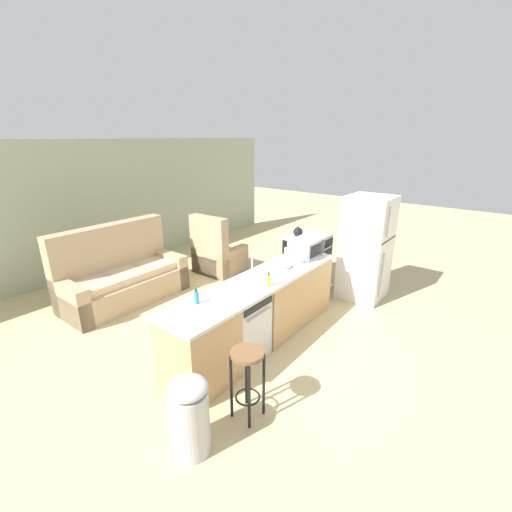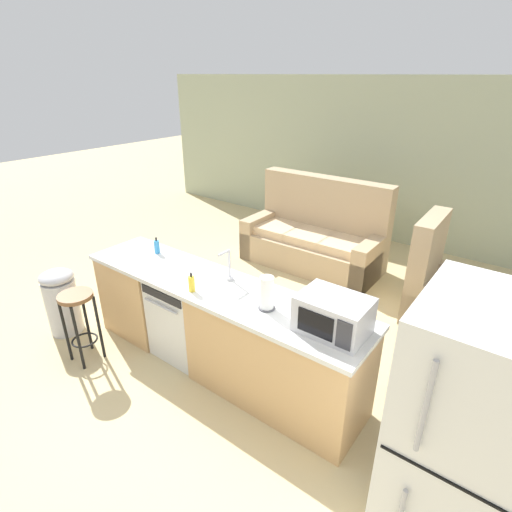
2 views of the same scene
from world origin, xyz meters
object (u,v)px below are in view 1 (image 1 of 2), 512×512
stove_range (307,258)px  bar_stool (247,370)px  trash_bin (190,416)px  armchair (217,256)px  dishwasher (240,325)px  microwave (306,248)px  dish_soap_bottle (196,297)px  refrigerator (366,248)px  couch (121,277)px  soap_bottle (269,280)px  paper_towel_roll (288,258)px  kettle (298,232)px

stove_range → bar_stool: (-3.32, -1.27, 0.08)m
trash_bin → armchair: size_ratio=0.62×
dishwasher → microwave: 1.68m
dishwasher → dish_soap_bottle: dish_soap_bottle is taller
refrigerator → dish_soap_bottle: bearing=167.6°
armchair → stove_range: bearing=-65.2°
dishwasher → stove_range: stove_range is taller
trash_bin → microwave: bearing=11.4°
microwave → dishwasher: bearing=180.0°
couch → armchair: size_ratio=1.67×
dish_soap_bottle → microwave: bearing=-3.9°
soap_bottle → microwave: bearing=9.2°
paper_towel_roll → trash_bin: size_ratio=0.38×
kettle → trash_bin: (-3.77, -1.26, -0.61)m
soap_bottle → couch: couch is taller
dishwasher → stove_range: size_ratio=0.93×
kettle → trash_bin: size_ratio=0.28×
dishwasher → paper_towel_roll: paper_towel_roll is taller
stove_range → armchair: size_ratio=0.75×
kettle → armchair: (-0.60, 1.52, -0.64)m
paper_towel_roll → trash_bin: paper_towel_roll is taller
refrigerator → dish_soap_bottle: 3.22m
stove_range → armchair: armchair is taller
microwave → kettle: bearing=37.9°
stove_range → paper_towel_roll: paper_towel_roll is taller
kettle → paper_towel_roll: bearing=-153.5°
stove_range → trash_bin: 4.10m
paper_towel_roll → kettle: 1.61m
refrigerator → microwave: size_ratio=3.49×
armchair → microwave: bearing=-97.2°
stove_range → couch: size_ratio=0.45×
paper_towel_roll → armchair: (0.84, 2.24, -0.69)m
bar_stool → couch: size_ratio=0.37×
dish_soap_bottle → kettle: bearing=10.2°
dish_soap_bottle → bar_stool: bearing=-101.3°
dishwasher → microwave: microwave is taller
dishwasher → armchair: (1.84, 2.20, -0.07)m
stove_range → armchair: bearing=114.8°
microwave → couch: couch is taller
microwave → armchair: size_ratio=0.42×
dishwasher → couch: couch is taller
paper_towel_roll → bar_stool: 1.91m
paper_towel_roll → couch: size_ratio=0.14×
dishwasher → armchair: 2.87m
microwave → kettle: 1.11m
stove_range → kettle: 0.57m
soap_bottle → dish_soap_bottle: (-0.87, 0.35, 0.00)m
refrigerator → soap_bottle: bearing=171.4°
microwave → bar_stool: bearing=-162.5°
microwave → dish_soap_bottle: bearing=176.1°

